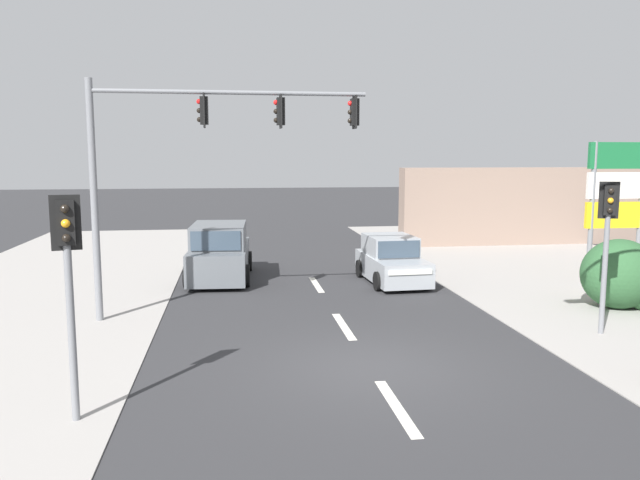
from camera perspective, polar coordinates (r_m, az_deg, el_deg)
ground_plane at (r=12.60m, az=4.63°, el=-11.50°), size 140.00×140.00×0.00m
lane_dash_near at (r=10.78m, az=7.02°, el=-14.90°), size 0.20×2.40×0.01m
lane_dash_mid at (r=15.40m, az=2.18°, el=-7.87°), size 0.20×2.40×0.01m
lane_dash_far at (r=20.21m, az=-0.33°, el=-4.10°), size 0.20×2.40×0.01m
traffic_signal_mast at (r=16.01m, az=-11.69°, el=8.32°), size 6.89×0.48×6.00m
pedestal_signal_right_kerb at (r=15.68m, az=24.76°, el=0.69°), size 0.43×0.31×3.56m
pedestal_signal_left_kerb at (r=10.22m, az=-22.03°, el=-2.56°), size 0.44×0.31×3.56m
shopping_plaza_sign at (r=22.19m, az=25.55°, el=3.97°), size 2.10×0.16×4.60m
roadside_bush at (r=18.83m, az=25.98°, el=-2.99°), size 2.15×1.84×1.91m
shopfront_wall_far at (r=30.88m, az=18.27°, el=2.97°), size 12.00×1.00×3.60m
hatchback_oncoming_near at (r=20.63m, az=6.56°, el=-1.94°), size 1.91×3.71×1.53m
suv_kerbside_parked at (r=21.23m, az=-9.16°, el=-1.21°), size 2.25×4.63×1.90m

